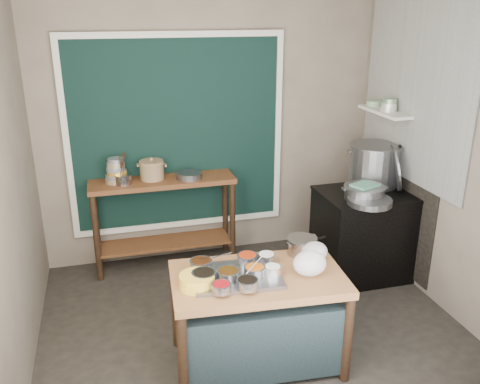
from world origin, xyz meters
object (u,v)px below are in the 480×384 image
object	(u,v)px
condiment_tray	(237,276)
back_counter	(165,223)
stock_pot	(374,165)
saucepan	(302,246)
utensil_cup	(123,179)
stove_block	(364,235)
yellow_basin	(197,281)
prep_table	(257,320)
steamer	(364,192)
ceramic_crock	(152,171)

from	to	relation	value
condiment_tray	back_counter	bearing A→B (deg)	99.69
condiment_tray	stock_pot	xyz separation A→B (m)	(1.76, 1.24, 0.32)
saucepan	stock_pot	distance (m)	1.57
utensil_cup	stock_pot	bearing A→B (deg)	-10.93
utensil_cup	stove_block	bearing A→B (deg)	-16.63
back_counter	stove_block	size ratio (longest dim) A/B	1.61
yellow_basin	stock_pot	world-z (taller)	stock_pot
back_counter	yellow_basin	size ratio (longest dim) A/B	5.88
prep_table	condiment_tray	world-z (taller)	condiment_tray
stove_block	saucepan	world-z (taller)	saucepan
back_counter	saucepan	bearing A→B (deg)	-59.83
back_counter	stove_block	world-z (taller)	back_counter
condiment_tray	steamer	distance (m)	1.73
back_counter	stove_block	xyz separation A→B (m)	(1.90, -0.73, -0.05)
ceramic_crock	yellow_basin	bearing A→B (deg)	-86.99
saucepan	utensil_cup	size ratio (longest dim) A/B	1.49
back_counter	condiment_tray	xyz separation A→B (m)	(0.30, -1.76, 0.29)
yellow_basin	stock_pot	size ratio (longest dim) A/B	0.47
prep_table	saucepan	bearing A→B (deg)	33.58
stock_pot	prep_table	bearing A→B (deg)	-142.10
prep_table	yellow_basin	distance (m)	0.62
back_counter	saucepan	distance (m)	1.80
prep_table	utensil_cup	size ratio (longest dim) A/B	7.65
condiment_tray	steamer	size ratio (longest dim) A/B	1.57
stove_block	saucepan	distance (m)	1.35
stock_pot	steamer	bearing A→B (deg)	-129.10
ceramic_crock	steamer	xyz separation A→B (m)	(1.87, -0.91, -0.09)
prep_table	condiment_tray	size ratio (longest dim) A/B	2.01
yellow_basin	ceramic_crock	xyz separation A→B (m)	(-0.10, 1.85, 0.24)
yellow_basin	saucepan	bearing A→B (deg)	17.74
stove_block	steamer	distance (m)	0.55
yellow_basin	stock_pot	xyz separation A→B (m)	(2.06, 1.29, 0.29)
saucepan	back_counter	bearing A→B (deg)	101.03
condiment_tray	saucepan	world-z (taller)	saucepan
yellow_basin	steamer	bearing A→B (deg)	27.95
steamer	stock_pot	bearing A→B (deg)	50.90
prep_table	stove_block	world-z (taller)	stove_block
stove_block	ceramic_crock	size ratio (longest dim) A/B	3.53
back_counter	stock_pot	world-z (taller)	stock_pot
stock_pot	steamer	world-z (taller)	stock_pot
condiment_tray	utensil_cup	distance (m)	1.86
saucepan	stock_pot	xyz separation A→B (m)	(1.17, 1.01, 0.27)
prep_table	utensil_cup	distance (m)	2.01
back_counter	yellow_basin	distance (m)	1.84
ceramic_crock	steamer	world-z (taller)	ceramic_crock
utensil_cup	steamer	world-z (taller)	utensil_cup
steamer	back_counter	bearing A→B (deg)	153.84
condiment_tray	yellow_basin	size ratio (longest dim) A/B	2.52
yellow_basin	utensil_cup	size ratio (longest dim) A/B	1.51
stove_block	utensil_cup	xyz separation A→B (m)	(-2.28, 0.68, 0.57)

